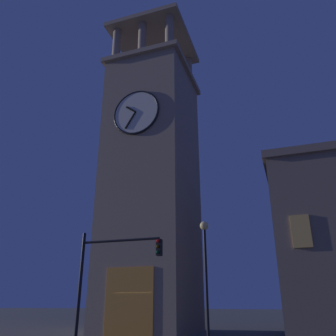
{
  "coord_description": "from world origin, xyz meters",
  "views": [
    {
      "loc": [
        -9.41,
        21.63,
        1.89
      ],
      "look_at": [
        -1.06,
        -2.3,
        11.82
      ],
      "focal_mm": 36.89,
      "sensor_mm": 36.0,
      "label": 1
    }
  ],
  "objects": [
    {
      "name": "ground_plane",
      "position": [
        0.0,
        0.0,
        0.0
      ],
      "size": [
        200.0,
        200.0,
        0.0
      ],
      "primitive_type": "plane",
      "color": "#56544F"
    },
    {
      "name": "street_lamp",
      "position": [
        -5.43,
        4.65,
        3.96
      ],
      "size": [
        0.44,
        0.44,
        5.76
      ],
      "color": "black",
      "rests_on": "ground_plane"
    },
    {
      "name": "traffic_signal_near",
      "position": [
        -1.18,
        6.64,
        3.48
      ],
      "size": [
        4.21,
        0.41,
        5.16
      ],
      "color": "black",
      "rests_on": "ground_plane"
    },
    {
      "name": "clocktower",
      "position": [
        0.25,
        -2.27,
        10.91
      ],
      "size": [
        6.63,
        7.5,
        27.59
      ],
      "color": "gray",
      "rests_on": "ground_plane"
    }
  ]
}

